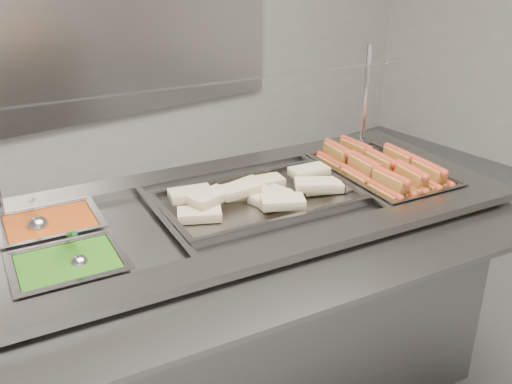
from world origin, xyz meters
TOP-DOWN VIEW (x-y plane):
  - back_panel at (0.00, 2.45)m, footprint 3.00×0.04m
  - steam_counter at (-0.12, 0.51)m, footprint 1.88×1.08m
  - tray_rail at (-0.21, 0.03)m, footprint 1.71×0.63m
  - sneeze_guard at (-0.08, 0.71)m, footprint 1.58×0.55m
  - pan_hotdogs at (0.46, 0.40)m, footprint 0.41×0.57m
  - pan_wraps at (-0.06, 0.50)m, footprint 0.70×0.48m
  - pan_beans at (-0.69, 0.75)m, footprint 0.32×0.27m
  - pan_peas at (-0.74, 0.48)m, footprint 0.32×0.27m
  - hotdogs_in_buns at (0.45, 0.39)m, footprint 0.33×0.52m
  - tortilla_wraps at (-0.04, 0.52)m, footprint 0.64×0.36m
  - ladle at (-0.73, 0.74)m, footprint 0.07×0.19m
  - serving_spoon at (-0.71, 0.47)m, footprint 0.06×0.17m

SIDE VIEW (x-z plane):
  - steam_counter at x=-0.12m, z-range 0.00..0.84m
  - tray_rail at x=-0.21m, z-range 0.77..0.82m
  - pan_hotdogs at x=0.46m, z-range 0.76..0.85m
  - pan_beans at x=-0.69m, z-range 0.76..0.85m
  - pan_peas at x=-0.74m, z-range 0.76..0.85m
  - pan_wraps at x=-0.06m, z-range 0.79..0.85m
  - tortilla_wraps at x=-0.04m, z-range 0.82..0.88m
  - hotdogs_in_buns at x=0.45m, z-range 0.80..0.91m
  - ladle at x=-0.73m, z-range 0.79..0.92m
  - serving_spoon at x=-0.71m, z-range 0.79..0.91m
  - sneeze_guard at x=-0.08m, z-range 0.98..1.39m
  - back_panel at x=0.00m, z-range 0.60..1.80m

